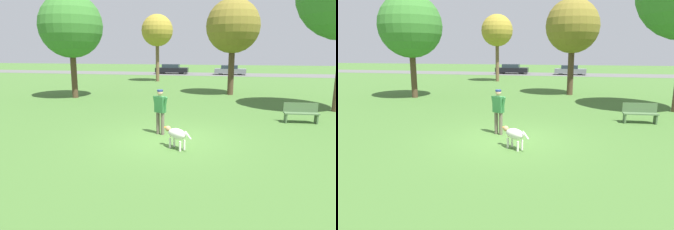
% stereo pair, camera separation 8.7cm
% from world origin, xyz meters
% --- Properties ---
extents(ground_plane, '(120.00, 120.00, 0.00)m').
position_xyz_m(ground_plane, '(0.00, 0.00, 0.00)').
color(ground_plane, '#426B2D').
extents(far_road_strip, '(120.00, 6.00, 0.01)m').
position_xyz_m(far_road_strip, '(0.00, 30.68, 0.01)').
color(far_road_strip, '#5B5B59').
rests_on(far_road_strip, ground_plane).
extents(person, '(0.62, 0.36, 1.64)m').
position_xyz_m(person, '(-0.43, 0.50, 0.96)').
color(person, '#665B4C').
rests_on(person, ground_plane).
extents(dog, '(0.97, 0.73, 0.66)m').
position_xyz_m(dog, '(0.44, -1.02, 0.46)').
color(dog, silver).
rests_on(dog, ground_plane).
extents(frisbee, '(0.21, 0.21, 0.02)m').
position_xyz_m(frisbee, '(-0.43, 1.53, 0.01)').
color(frisbee, orange).
rests_on(frisbee, ground_plane).
extents(tree_mid_center, '(3.62, 3.62, 6.47)m').
position_xyz_m(tree_mid_center, '(2.00, 11.56, 4.62)').
color(tree_mid_center, '#4C3826').
rests_on(tree_mid_center, ground_plane).
extents(tree_far_left, '(3.12, 3.12, 6.59)m').
position_xyz_m(tree_far_left, '(-5.32, 19.92, 4.98)').
color(tree_far_left, brown).
rests_on(tree_far_left, ground_plane).
extents(tree_near_left, '(3.98, 3.98, 6.55)m').
position_xyz_m(tree_near_left, '(-7.98, 8.06, 4.54)').
color(tree_near_left, '#4C3826').
rests_on(tree_near_left, ground_plane).
extents(parked_car_black, '(4.44, 2.03, 1.31)m').
position_xyz_m(parked_car_black, '(-5.95, 30.53, 0.65)').
color(parked_car_black, black).
rests_on(parked_car_black, ground_plane).
extents(parked_car_grey, '(4.07, 1.82, 1.24)m').
position_xyz_m(parked_car_grey, '(1.86, 30.40, 0.61)').
color(parked_car_grey, slate).
rests_on(parked_car_grey, ground_plane).
extents(park_bench, '(1.42, 0.50, 0.84)m').
position_xyz_m(park_bench, '(4.99, 3.51, 0.45)').
color(park_bench, '#4C6B42').
rests_on(park_bench, ground_plane).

